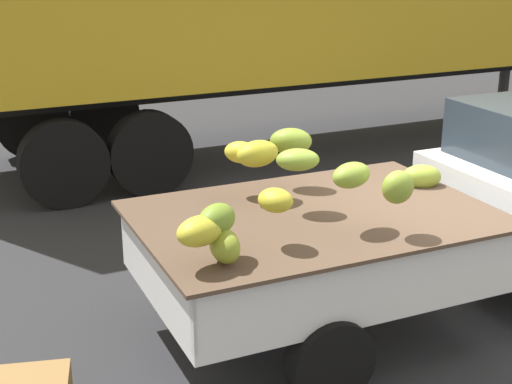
{
  "coord_description": "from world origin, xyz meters",
  "views": [
    {
      "loc": [
        -4.28,
        -4.32,
        3.11
      ],
      "look_at": [
        -1.64,
        0.75,
        1.14
      ],
      "focal_mm": 51.82,
      "sensor_mm": 36.0,
      "label": 1
    }
  ],
  "objects": [
    {
      "name": "ground",
      "position": [
        0.0,
        0.0,
        0.0
      ],
      "size": [
        220.0,
        220.0,
        0.0
      ],
      "primitive_type": "plane",
      "color": "#28282B"
    },
    {
      "name": "curb_strip",
      "position": [
        0.0,
        10.14,
        0.08
      ],
      "size": [
        80.0,
        0.8,
        0.16
      ],
      "primitive_type": "cube",
      "color": "gray",
      "rests_on": "ground"
    },
    {
      "name": "pickup_truck",
      "position": [
        0.52,
        0.14,
        0.89
      ],
      "size": [
        4.95,
        2.12,
        1.7
      ],
      "rotation": [
        0.0,
        0.0,
        -0.06
      ],
      "color": "white",
      "rests_on": "ground"
    }
  ]
}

